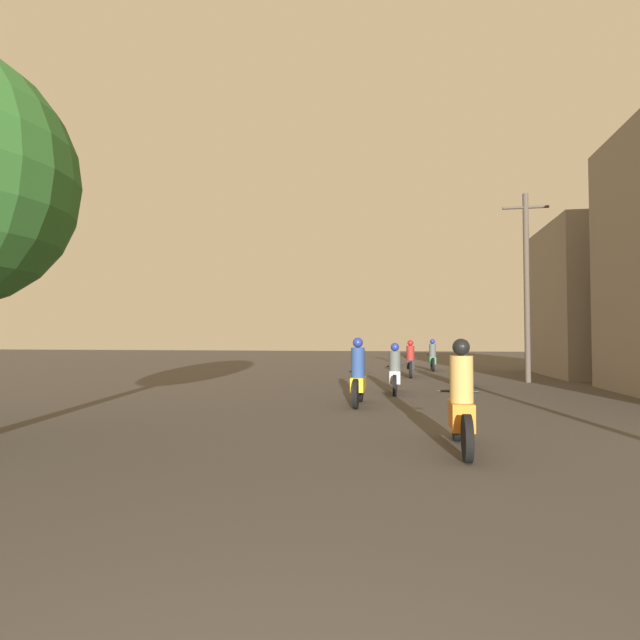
{
  "coord_description": "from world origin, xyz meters",
  "views": [
    {
      "loc": [
        0.37,
        -0.99,
        1.58
      ],
      "look_at": [
        -2.64,
        16.76,
        2.24
      ],
      "focal_mm": 28.0,
      "sensor_mm": 36.0,
      "label": 1
    }
  ],
  "objects_px": {
    "motorcycle_silver": "(395,373)",
    "motorcycle_blue": "(462,368)",
    "motorcycle_black": "(410,362)",
    "motorcycle_yellow": "(358,378)",
    "motorcycle_orange": "(461,405)",
    "motorcycle_green": "(432,358)",
    "building_right_far": "(618,301)",
    "utility_pole_far": "(527,283)"
  },
  "relations": [
    {
      "from": "motorcycle_silver",
      "to": "motorcycle_blue",
      "type": "height_order",
      "value": "motorcycle_blue"
    },
    {
      "from": "motorcycle_black",
      "to": "motorcycle_silver",
      "type": "bearing_deg",
      "value": -88.81
    },
    {
      "from": "motorcycle_yellow",
      "to": "motorcycle_black",
      "type": "height_order",
      "value": "motorcycle_yellow"
    },
    {
      "from": "motorcycle_orange",
      "to": "motorcycle_silver",
      "type": "height_order",
      "value": "motorcycle_orange"
    },
    {
      "from": "motorcycle_silver",
      "to": "motorcycle_green",
      "type": "bearing_deg",
      "value": 87.79
    },
    {
      "from": "motorcycle_green",
      "to": "building_right_far",
      "type": "xyz_separation_m",
      "value": [
        7.51,
        -2.13,
        2.54
      ]
    },
    {
      "from": "motorcycle_black",
      "to": "utility_pole_far",
      "type": "distance_m",
      "value": 5.4
    },
    {
      "from": "motorcycle_yellow",
      "to": "motorcycle_green",
      "type": "distance_m",
      "value": 13.21
    },
    {
      "from": "motorcycle_silver",
      "to": "motorcycle_blue",
      "type": "bearing_deg",
      "value": 57.92
    },
    {
      "from": "motorcycle_green",
      "to": "motorcycle_black",
      "type": "bearing_deg",
      "value": -110.23
    },
    {
      "from": "motorcycle_orange",
      "to": "motorcycle_yellow",
      "type": "xyz_separation_m",
      "value": [
        -1.86,
        4.53,
        -0.0
      ]
    },
    {
      "from": "motorcycle_orange",
      "to": "motorcycle_green",
      "type": "relative_size",
      "value": 1.0
    },
    {
      "from": "motorcycle_silver",
      "to": "motorcycle_green",
      "type": "relative_size",
      "value": 0.97
    },
    {
      "from": "motorcycle_black",
      "to": "motorcycle_yellow",
      "type": "bearing_deg",
      "value": -92.61
    },
    {
      "from": "motorcycle_silver",
      "to": "motorcycle_blue",
      "type": "xyz_separation_m",
      "value": [
        2.14,
        2.67,
        0.02
      ]
    },
    {
      "from": "motorcycle_blue",
      "to": "motorcycle_black",
      "type": "distance_m",
      "value": 3.94
    },
    {
      "from": "motorcycle_yellow",
      "to": "utility_pole_far",
      "type": "xyz_separation_m",
      "value": [
        5.44,
        7.05,
        2.93
      ]
    },
    {
      "from": "motorcycle_yellow",
      "to": "motorcycle_green",
      "type": "xyz_separation_m",
      "value": [
        2.43,
        12.99,
        -0.02
      ]
    },
    {
      "from": "building_right_far",
      "to": "motorcycle_yellow",
      "type": "bearing_deg",
      "value": -132.47
    },
    {
      "from": "motorcycle_green",
      "to": "building_right_far",
      "type": "height_order",
      "value": "building_right_far"
    },
    {
      "from": "motorcycle_orange",
      "to": "building_right_far",
      "type": "relative_size",
      "value": 0.3
    },
    {
      "from": "motorcycle_orange",
      "to": "utility_pole_far",
      "type": "bearing_deg",
      "value": 65.62
    },
    {
      "from": "building_right_far",
      "to": "motorcycle_green",
      "type": "bearing_deg",
      "value": 164.15
    },
    {
      "from": "motorcycle_silver",
      "to": "building_right_far",
      "type": "xyz_separation_m",
      "value": [
        9.12,
        8.2,
        2.56
      ]
    },
    {
      "from": "motorcycle_yellow",
      "to": "utility_pole_far",
      "type": "relative_size",
      "value": 0.29
    },
    {
      "from": "motorcycle_black",
      "to": "motorcycle_orange",
      "type": "bearing_deg",
      "value": -81.85
    },
    {
      "from": "motorcycle_silver",
      "to": "motorcycle_black",
      "type": "relative_size",
      "value": 0.91
    },
    {
      "from": "motorcycle_silver",
      "to": "motorcycle_green",
      "type": "height_order",
      "value": "motorcycle_green"
    },
    {
      "from": "motorcycle_blue",
      "to": "motorcycle_green",
      "type": "height_order",
      "value": "motorcycle_green"
    },
    {
      "from": "motorcycle_orange",
      "to": "motorcycle_black",
      "type": "height_order",
      "value": "motorcycle_orange"
    },
    {
      "from": "motorcycle_orange",
      "to": "motorcycle_silver",
      "type": "bearing_deg",
      "value": 91.08
    },
    {
      "from": "motorcycle_green",
      "to": "motorcycle_silver",
      "type": "bearing_deg",
      "value": -103.96
    },
    {
      "from": "motorcycle_silver",
      "to": "utility_pole_far",
      "type": "height_order",
      "value": "utility_pole_far"
    },
    {
      "from": "motorcycle_black",
      "to": "motorcycle_green",
      "type": "distance_m",
      "value": 4.22
    },
    {
      "from": "motorcycle_yellow",
      "to": "building_right_far",
      "type": "distance_m",
      "value": 14.93
    },
    {
      "from": "motorcycle_silver",
      "to": "motorcycle_black",
      "type": "distance_m",
      "value": 6.28
    },
    {
      "from": "motorcycle_yellow",
      "to": "motorcycle_blue",
      "type": "xyz_separation_m",
      "value": [
        2.96,
        5.33,
        -0.03
      ]
    },
    {
      "from": "motorcycle_silver",
      "to": "utility_pole_far",
      "type": "relative_size",
      "value": 0.28
    },
    {
      "from": "building_right_far",
      "to": "motorcycle_orange",
      "type": "bearing_deg",
      "value": -117.69
    },
    {
      "from": "building_right_far",
      "to": "utility_pole_far",
      "type": "xyz_separation_m",
      "value": [
        -4.5,
        -3.81,
        0.42
      ]
    },
    {
      "from": "motorcycle_orange",
      "to": "motorcycle_yellow",
      "type": "bearing_deg",
      "value": 105.15
    },
    {
      "from": "motorcycle_blue",
      "to": "motorcycle_green",
      "type": "relative_size",
      "value": 1.08
    }
  ]
}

